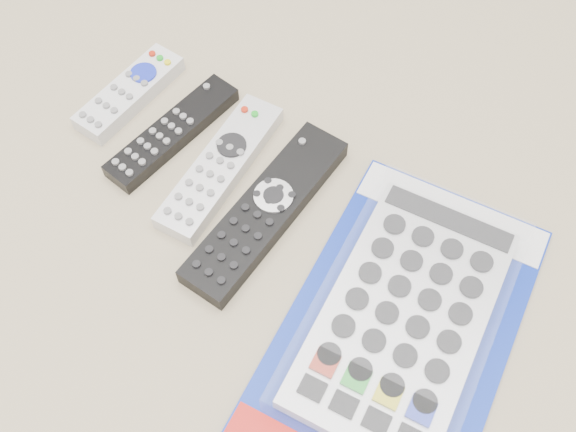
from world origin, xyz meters
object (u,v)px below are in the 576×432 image
Objects in this scene: remote_small_grey at (129,93)px; jumbo_remote_packaged at (404,316)px; remote_silver_dvd at (221,166)px; remote_slim_black at (172,132)px; remote_large_black at (266,210)px.

jumbo_remote_packaged is (0.44, -0.07, 0.01)m from remote_small_grey.
jumbo_remote_packaged is at bearing -8.25° from remote_small_grey.
remote_silver_dvd is 0.28m from jumbo_remote_packaged.
remote_small_grey is 0.75× the size of remote_silver_dvd.
remote_slim_black is (0.09, -0.02, -0.00)m from remote_small_grey.
remote_slim_black is 0.79× the size of remote_large_black.
remote_large_black is (0.25, -0.05, 0.00)m from remote_small_grey.
remote_silver_dvd is at bearing 163.14° from jumbo_remote_packaged.
remote_large_black is (0.08, -0.02, 0.00)m from remote_silver_dvd.
remote_large_black is 0.65× the size of jumbo_remote_packaged.
remote_small_grey is 0.17m from remote_silver_dvd.
remote_large_black is (0.16, -0.03, 0.00)m from remote_slim_black.
remote_small_grey is at bearing 165.66° from remote_silver_dvd.
jumbo_remote_packaged is at bearing -3.30° from remote_slim_black.
jumbo_remote_packaged is (0.19, -0.03, 0.01)m from remote_large_black.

